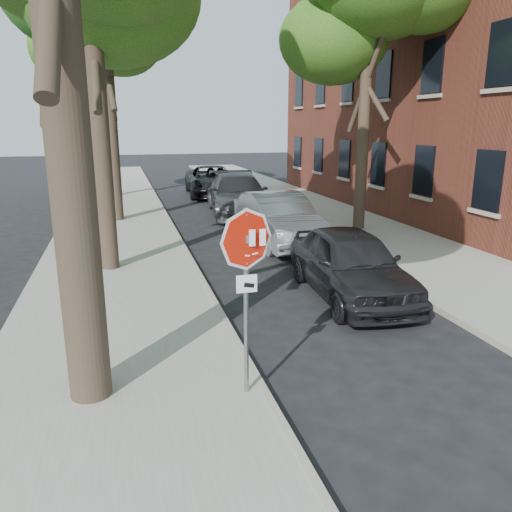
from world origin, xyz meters
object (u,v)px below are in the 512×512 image
(car_b, at_px, (278,219))
(car_c, at_px, (238,195))
(apartment_building, at_px, (492,32))
(car_d, at_px, (212,181))
(tree_mid_b, at_px, (101,1))
(tree_right, at_px, (367,15))
(car_a, at_px, (351,263))
(tree_far, at_px, (100,51))
(stop_sign, at_px, (246,267))

(car_b, distance_m, car_c, 5.67)
(apartment_building, distance_m, car_d, 14.86)
(tree_mid_b, bearing_deg, apartment_building, -0.43)
(car_b, relative_size, car_c, 0.84)
(tree_right, relative_size, car_a, 2.08)
(tree_mid_b, height_order, car_a, tree_mid_b)
(tree_mid_b, bearing_deg, tree_right, -25.52)
(tree_far, relative_size, car_c, 1.60)
(tree_mid_b, bearing_deg, stop_sign, -83.05)
(tree_far, relative_size, car_b, 1.90)
(car_b, bearing_deg, tree_right, 18.13)
(tree_mid_b, height_order, tree_right, tree_mid_b)
(apartment_building, distance_m, car_c, 13.29)
(apartment_building, xyz_separation_m, tree_far, (-16.72, 7.11, -0.44))
(car_a, bearing_deg, car_b, 93.63)
(apartment_building, xyz_separation_m, car_d, (-11.41, 6.58, -6.87))
(apartment_building, xyz_separation_m, car_a, (-11.40, -10.39, -6.89))
(tree_mid_b, xyz_separation_m, tree_far, (-0.30, 6.99, -0.78))
(tree_right, distance_m, car_a, 9.76)
(car_a, relative_size, car_d, 0.79)
(car_b, relative_size, car_d, 0.87)
(stop_sign, bearing_deg, car_b, 69.66)
(stop_sign, height_order, car_b, stop_sign)
(stop_sign, bearing_deg, car_a, 47.77)
(stop_sign, relative_size, tree_mid_b, 0.25)
(tree_right, bearing_deg, car_c, 127.30)
(apartment_building, distance_m, car_b, 14.25)
(tree_mid_b, height_order, tree_far, tree_mid_b)
(car_a, bearing_deg, tree_right, 66.17)
(tree_far, xyz_separation_m, car_b, (5.32, -12.23, -6.40))
(tree_far, height_order, tree_right, same)
(car_c, bearing_deg, stop_sign, -96.98)
(apartment_building, distance_m, stop_sign, 21.10)
(tree_right, relative_size, car_d, 1.65)
(car_b, bearing_deg, stop_sign, -112.26)
(car_d, bearing_deg, stop_sign, -95.20)
(stop_sign, height_order, car_c, stop_sign)
(tree_mid_b, xyz_separation_m, car_d, (5.01, 6.46, -7.21))
(car_b, xyz_separation_m, car_c, (0.00, 5.67, 0.04))
(tree_mid_b, bearing_deg, car_c, 4.80)
(tree_mid_b, xyz_separation_m, car_a, (5.02, -10.51, -7.23))
(tree_far, height_order, car_d, tree_far)
(car_a, bearing_deg, tree_mid_b, 119.18)
(tree_far, bearing_deg, tree_mid_b, -87.56)
(apartment_building, distance_m, tree_right, 8.93)
(car_a, bearing_deg, car_d, 93.68)
(tree_right, bearing_deg, apartment_building, 25.87)
(car_c, bearing_deg, tree_far, 134.80)
(stop_sign, bearing_deg, tree_far, 95.46)
(apartment_building, height_order, tree_far, apartment_building)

